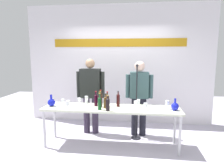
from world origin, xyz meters
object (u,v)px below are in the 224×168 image
at_px(wine_bottle_1, 100,103).
at_px(wine_glass_left_0, 87,98).
at_px(wine_bottle_2, 100,100).
at_px(wine_bottle_7, 108,104).
at_px(wine_bottle_4, 101,98).
at_px(display_table, 111,111).
at_px(microphone_stand, 136,114).
at_px(wine_glass_left_5, 86,102).
at_px(wine_glass_right_2, 146,105).
at_px(decanter_blue_right, 175,106).
at_px(wine_glass_right_1, 167,103).
at_px(wine_bottle_6, 118,100).
at_px(wine_bottle_5, 106,102).
at_px(presenter_left, 91,91).
at_px(wine_glass_right_0, 136,103).
at_px(wine_bottle_3, 107,100).
at_px(wine_glass_right_3, 138,102).
at_px(decanter_blue_left, 51,102).
at_px(wine_bottle_0, 96,100).
at_px(wine_glass_left_1, 68,103).
at_px(wine_glass_left_4, 79,100).
at_px(presenter_right, 139,94).
at_px(wine_glass_left_3, 67,104).
at_px(wine_glass_left_2, 63,101).

xyz_separation_m(wine_bottle_1, wine_glass_left_0, (-0.34, 0.39, -0.01)).
bearing_deg(wine_bottle_2, wine_glass_left_0, 148.35).
bearing_deg(wine_bottle_2, wine_bottle_7, -52.83).
bearing_deg(wine_bottle_4, display_table, -43.64).
height_order(wine_glass_left_0, microphone_stand, microphone_stand).
relative_size(wine_bottle_7, wine_glass_left_5, 1.94).
xyz_separation_m(wine_glass_left_0, wine_glass_right_2, (1.17, -0.33, -0.02)).
bearing_deg(display_table, decanter_blue_right, -2.33).
bearing_deg(wine_glass_right_1, wine_bottle_7, -166.57).
bearing_deg(wine_bottle_6, wine_bottle_5, -146.81).
xyz_separation_m(presenter_left, wine_glass_right_0, (1.00, -0.57, -0.09)).
distance_m(wine_bottle_3, wine_bottle_5, 0.12).
bearing_deg(wine_glass_left_0, wine_bottle_6, -10.81).
distance_m(display_table, wine_glass_right_3, 0.55).
bearing_deg(wine_glass_left_5, wine_glass_right_1, 2.44).
height_order(decanter_blue_left, wine_bottle_2, wine_bottle_2).
bearing_deg(wine_glass_left_5, decanter_blue_right, -0.46).
xyz_separation_m(wine_bottle_1, wine_bottle_6, (0.31, 0.27, 0.01)).
distance_m(wine_bottle_2, wine_bottle_4, 0.22).
bearing_deg(wine_glass_right_3, wine_bottle_0, -178.55).
relative_size(presenter_left, wine_glass_right_2, 12.14).
distance_m(wine_bottle_3, wine_glass_left_1, 0.75).
bearing_deg(wine_glass_left_4, wine_bottle_1, -32.24).
bearing_deg(wine_glass_left_4, decanter_blue_left, -162.87).
relative_size(wine_bottle_6, wine_glass_left_5, 2.06).
height_order(presenter_right, microphone_stand, presenter_right).
distance_m(decanter_blue_right, wine_glass_left_5, 1.64).
xyz_separation_m(decanter_blue_left, wine_bottle_6, (1.30, 0.13, 0.06)).
relative_size(wine_bottle_4, wine_glass_right_2, 2.14).
distance_m(decanter_blue_right, wine_glass_right_3, 0.67).
distance_m(wine_bottle_1, wine_bottle_5, 0.15).
xyz_separation_m(wine_glass_right_1, microphone_stand, (-0.57, 0.37, -0.35)).
bearing_deg(decanter_blue_left, wine_glass_left_4, 17.13).
bearing_deg(wine_glass_left_4, presenter_left, 76.17).
bearing_deg(wine_glass_right_2, wine_glass_left_5, 175.71).
relative_size(presenter_left, wine_bottle_1, 5.33).
height_order(decanter_blue_right, microphone_stand, microphone_stand).
bearing_deg(presenter_left, wine_bottle_4, -50.85).
bearing_deg(wine_glass_left_3, microphone_stand, 25.81).
relative_size(wine_glass_left_5, wine_glass_right_3, 1.01).
bearing_deg(decanter_blue_left, wine_bottle_3, 5.47).
distance_m(wine_bottle_2, microphone_stand, 0.87).
distance_m(wine_bottle_1, wine_bottle_4, 0.42).
bearing_deg(presenter_left, decanter_blue_left, -134.86).
bearing_deg(wine_glass_right_2, wine_bottle_6, 158.65).
height_order(wine_bottle_6, wine_glass_left_2, wine_bottle_6).
xyz_separation_m(wine_bottle_6, wine_glass_right_3, (0.39, 0.01, -0.03)).
xyz_separation_m(wine_glass_left_1, wine_glass_right_0, (1.27, 0.15, 0.00)).
height_order(decanter_blue_left, wine_glass_right_3, decanter_blue_left).
distance_m(wine_bottle_1, wine_glass_left_2, 0.75).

